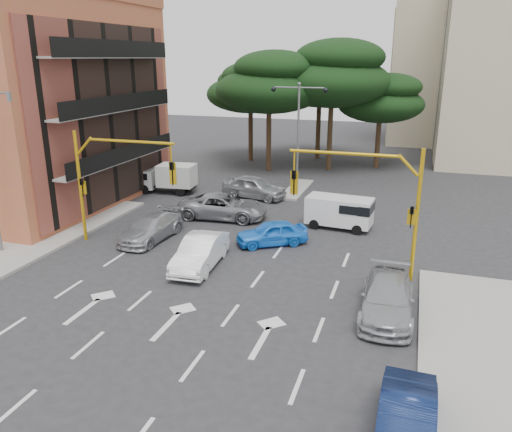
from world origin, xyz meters
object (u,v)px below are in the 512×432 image
(signal_mast_left, at_px, (108,173))
(car_white_hatch, at_px, (200,252))
(car_navy_parked, at_px, (406,424))
(van_white, at_px, (339,212))
(car_silver_wagon, at_px, (151,228))
(car_silver_cross_a, at_px, (223,206))
(street_lamp_center, at_px, (298,118))
(signal_mast_right, at_px, (376,194))
(box_truck_a, at_px, (167,178))
(car_silver_cross_b, at_px, (254,187))
(car_blue_compact, at_px, (272,233))
(car_silver_parked, at_px, (387,298))

(signal_mast_left, height_order, car_white_hatch, signal_mast_left)
(car_navy_parked, bearing_deg, van_white, 105.57)
(car_silver_wagon, xyz_separation_m, car_silver_cross_a, (2.39, 4.78, 0.08))
(signal_mast_left, relative_size, street_lamp_center, 0.77)
(signal_mast_left, xyz_separation_m, car_silver_wagon, (1.65, 1.17, -3.21))
(signal_mast_left, height_order, car_silver_wagon, signal_mast_left)
(signal_mast_right, relative_size, car_white_hatch, 1.33)
(car_navy_parked, bearing_deg, box_truck_a, 131.31)
(car_silver_wagon, bearing_deg, car_navy_parked, -35.91)
(signal_mast_right, distance_m, van_white, 7.36)
(car_silver_cross_b, bearing_deg, car_navy_parked, -142.54)
(street_lamp_center, distance_m, car_silver_wagon, 14.63)
(car_silver_wagon, xyz_separation_m, car_silver_cross_b, (2.76, 9.84, 0.12))
(signal_mast_left, bearing_deg, car_silver_cross_b, 68.20)
(signal_mast_left, xyz_separation_m, car_blue_compact, (8.18, 2.44, -3.24))
(signal_mast_left, relative_size, car_silver_parked, 1.23)
(street_lamp_center, bearing_deg, box_truck_a, -158.35)
(car_white_hatch, xyz_separation_m, car_navy_parked, (9.74, -9.04, -0.07))
(signal_mast_left, xyz_separation_m, car_white_hatch, (5.76, -1.48, -3.14))
(car_silver_parked, bearing_deg, car_silver_cross_a, 136.26)
(signal_mast_left, xyz_separation_m, car_silver_cross_b, (4.40, 11.01, -3.09))
(street_lamp_center, xyz_separation_m, car_silver_cross_a, (-2.77, -8.06, -4.67))
(signal_mast_left, bearing_deg, street_lamp_center, 64.09)
(car_blue_compact, distance_m, car_navy_parked, 14.89)
(van_white, bearing_deg, car_silver_cross_b, -119.45)
(signal_mast_left, bearing_deg, car_silver_cross_a, 55.85)
(signal_mast_left, relative_size, car_blue_compact, 1.58)
(car_silver_cross_a, height_order, car_navy_parked, car_silver_cross_a)
(signal_mast_right, xyz_separation_m, car_blue_compact, (-5.43, 2.44, -3.24))
(car_navy_parked, distance_m, van_white, 17.37)
(van_white, bearing_deg, car_silver_parked, 24.46)
(signal_mast_left, xyz_separation_m, van_white, (11.18, 6.30, -2.94))
(car_white_hatch, relative_size, car_blue_compact, 1.19)
(signal_mast_right, distance_m, box_truck_a, 19.15)
(car_white_hatch, bearing_deg, car_navy_parked, -46.76)
(street_lamp_center, relative_size, car_blue_compact, 2.04)
(car_silver_wagon, bearing_deg, car_white_hatch, -28.53)
(street_lamp_center, bearing_deg, car_navy_parked, -70.47)
(car_silver_cross_b, bearing_deg, signal_mast_right, -129.91)
(car_silver_cross_a, bearing_deg, car_silver_parked, -136.20)
(car_silver_cross_a, bearing_deg, car_silver_wagon, 149.24)
(car_white_hatch, xyz_separation_m, car_silver_parked, (8.81, -2.06, -0.04))
(signal_mast_left, bearing_deg, car_silver_wagon, 35.34)
(street_lamp_center, xyz_separation_m, car_silver_parked, (7.77, -17.55, -4.72))
(car_white_hatch, relative_size, car_silver_cross_a, 0.83)
(car_silver_cross_b, distance_m, car_silver_parked, 17.75)
(car_silver_cross_a, xyz_separation_m, van_white, (7.14, 0.35, 0.19))
(street_lamp_center, height_order, van_white, street_lamp_center)
(car_blue_compact, relative_size, car_silver_wagon, 0.82)
(signal_mast_left, relative_size, car_silver_wagon, 1.29)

